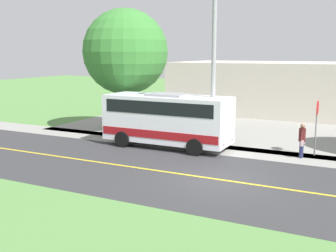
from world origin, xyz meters
name	(u,v)px	position (x,y,z in m)	size (l,w,h in m)	color
ground_plane	(220,180)	(0.00, 0.00, 0.00)	(120.00, 120.00, 0.00)	#548442
road_surface	(220,180)	(0.00, 0.00, 0.00)	(8.00, 100.00, 0.01)	#333335
sidewalk	(253,153)	(-5.20, 0.00, 0.00)	(2.40, 100.00, 0.01)	gray
parking_lot_surface	(327,134)	(-12.40, 3.00, 0.00)	(14.00, 36.00, 0.01)	gray
road_centre_line	(220,180)	(0.00, 0.00, 0.01)	(0.16, 100.00, 0.00)	gold
shuttle_bus_front	(167,118)	(-4.55, -4.76, 1.66)	(2.75, 7.25, 3.02)	white
pedestrian_with_bags	(302,139)	(-5.37, 2.45, 0.94)	(0.72, 0.34, 1.75)	#1E2347
stop_sign	(317,118)	(-6.10, 3.01, 1.96)	(0.76, 0.07, 2.88)	slate
street_light_pole	(213,64)	(-4.88, -2.23, 4.66)	(1.97, 0.24, 8.50)	#9E9EA3
tree_curbside	(125,52)	(-7.40, -9.27, 5.31)	(5.59, 5.59, 8.12)	#4C3826
commercial_building	(283,87)	(-21.40, -1.72, 2.21)	(10.00, 18.48, 4.43)	beige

